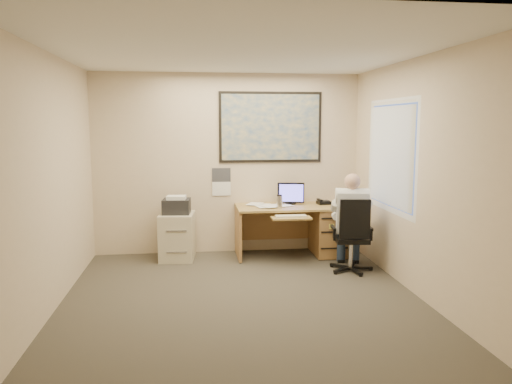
{
  "coord_description": "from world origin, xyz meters",
  "views": [
    {
      "loc": [
        -0.53,
        -5.26,
        1.97
      ],
      "look_at": [
        0.31,
        1.3,
        1.05
      ],
      "focal_mm": 35.0,
      "sensor_mm": 36.0,
      "label": 1
    }
  ],
  "objects": [
    {
      "name": "office_chair",
      "position": [
        1.56,
        0.97,
        0.29
      ],
      "size": [
        0.66,
        0.66,
        1.0
      ],
      "rotation": [
        0.0,
        0.0,
        -0.13
      ],
      "color": "black",
      "rests_on": "ground"
    },
    {
      "name": "person",
      "position": [
        1.55,
        1.04,
        0.65
      ],
      "size": [
        0.72,
        0.9,
        1.31
      ],
      "primitive_type": null,
      "rotation": [
        0.0,
        0.0,
        -0.23
      ],
      "color": "silver",
      "rests_on": "office_chair"
    },
    {
      "name": "filing_cabinet",
      "position": [
        -0.77,
        1.9,
        0.4
      ],
      "size": [
        0.53,
        0.62,
        0.93
      ],
      "rotation": [
        0.0,
        0.0,
        -0.09
      ],
      "color": "beige",
      "rests_on": "ground"
    },
    {
      "name": "wall_calendar",
      "position": [
        -0.1,
        2.24,
        1.08
      ],
      "size": [
        0.28,
        0.01,
        0.42
      ],
      "primitive_type": "cube",
      "color": "white",
      "rests_on": "room_shell"
    },
    {
      "name": "window_blinds",
      "position": [
        1.97,
        0.8,
        1.55
      ],
      "size": [
        0.06,
        1.4,
        1.3
      ],
      "primitive_type": null,
      "color": "beige",
      "rests_on": "room_shell"
    },
    {
      "name": "desk",
      "position": [
        1.24,
        1.9,
        0.44
      ],
      "size": [
        1.6,
        0.97,
        1.07
      ],
      "color": "#A68547",
      "rests_on": "ground"
    },
    {
      "name": "world_map",
      "position": [
        0.65,
        2.23,
        1.9
      ],
      "size": [
        1.56,
        0.03,
        1.06
      ],
      "primitive_type": "cube",
      "color": "#1E4C93",
      "rests_on": "room_shell"
    },
    {
      "name": "room_shell",
      "position": [
        0.0,
        0.0,
        1.35
      ],
      "size": [
        4.0,
        4.5,
        2.7
      ],
      "color": "#3A352D",
      "rests_on": "ground"
    }
  ]
}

